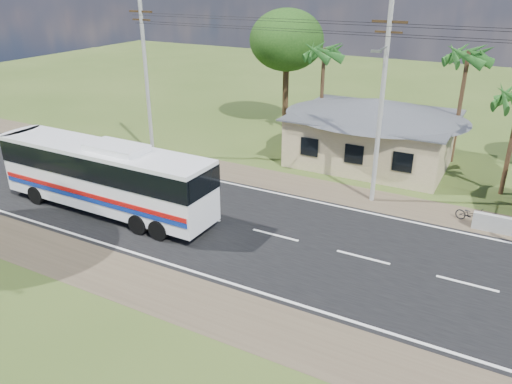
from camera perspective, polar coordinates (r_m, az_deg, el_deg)
ground at (r=25.01m, az=2.23°, el=-4.98°), size 120.00×120.00×0.00m
road at (r=25.01m, az=2.23°, el=-4.96°), size 120.00×16.00×0.03m
house at (r=35.14m, az=13.31°, el=7.58°), size 12.40×10.00×5.00m
utility_poles at (r=27.85m, az=13.49°, el=10.11°), size 32.80×2.22×11.00m
palm_mid at (r=35.79m, az=23.08°, el=14.08°), size 2.80×2.80×8.20m
palm_far at (r=38.63m, az=7.78°, el=15.52°), size 2.80×2.80×7.70m
tree_behind_house at (r=41.95m, az=3.53°, el=16.91°), size 6.00×6.00×9.61m
coach_bus at (r=27.78m, az=-16.90°, el=2.17°), size 12.93×2.92×4.01m
motorcycle at (r=28.36m, az=23.35°, el=-2.44°), size 1.77×1.12×0.88m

